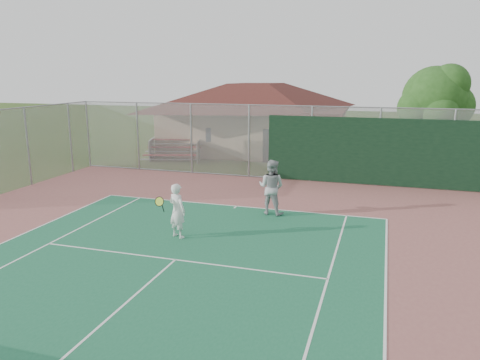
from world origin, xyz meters
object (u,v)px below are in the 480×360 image
Objects in this scene: tree at (436,100)px; player_white_front at (177,211)px; bleachers at (175,149)px; player_grey_back at (271,188)px; clubhouse at (256,111)px.

tree is 3.20× the size of player_white_front.
player_white_front is (5.73, -12.07, 0.24)m from bleachers.
player_white_front is (-8.37, -14.09, -2.72)m from tree.
player_grey_back reaches higher than bleachers.
player_grey_back is (2.18, 3.26, 0.13)m from player_white_front.
player_grey_back is (-6.19, -10.83, -2.59)m from tree.
tree is at bearing -110.60° from player_grey_back.
bleachers is 11.85m from player_grey_back.
clubhouse is 7.14× the size of player_white_front.
bleachers is at bearing -131.78° from clubhouse.
tree is 16.61m from player_white_front.
tree is at bearing -14.59° from clubhouse.
clubhouse reaches higher than player_grey_back.
clubhouse is at bearing -63.21° from player_grey_back.
clubhouse is at bearing 167.05° from tree.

